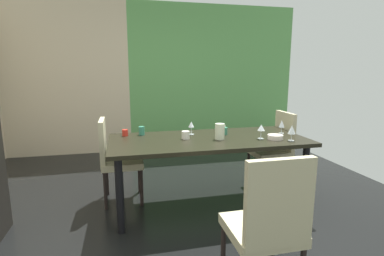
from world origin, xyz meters
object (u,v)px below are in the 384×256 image
dining_table (208,145)px  chair_head_near (268,223)px  chair_right_far (275,146)px  wine_glass_west (292,130)px  chair_left_far (115,156)px  pitcher_front (220,131)px  wine_glass_south (191,125)px  cup_near_shelf (224,131)px  wine_glass_left (282,124)px  cup_center (125,133)px  cup_near_window (186,135)px  wine_glass_north (261,128)px  serving_bowl_corner (275,137)px  cup_rear (142,131)px

dining_table → chair_head_near: size_ratio=2.10×
chair_right_far → wine_glass_west: (-0.18, -0.64, 0.34)m
chair_left_far → pitcher_front: 1.20m
chair_left_far → wine_glass_south: chair_left_far is taller
wine_glass_west → cup_near_shelf: wine_glass_west is taller
wine_glass_left → cup_near_shelf: size_ratio=1.86×
cup_center → cup_near_window: 0.69m
pitcher_front → chair_head_near: bearing=-95.9°
wine_glass_north → cup_center: (-1.39, 0.48, -0.08)m
cup_center → wine_glass_south: bearing=-7.8°
wine_glass_left → serving_bowl_corner: size_ratio=0.96×
wine_glass_left → cup_rear: wine_glass_left is taller
chair_left_far → wine_glass_south: (0.85, -0.10, 0.33)m
dining_table → wine_glass_west: (0.80, -0.31, 0.19)m
wine_glass_west → wine_glass_left: 0.37m
wine_glass_south → pitcher_front: (0.24, -0.29, -0.02)m
dining_table → cup_near_shelf: cup_near_shelf is taller
chair_left_far → wine_glass_left: size_ratio=6.15×
cup_center → chair_right_far: bearing=0.1°
wine_glass_west → wine_glass_north: wine_glass_west is taller
cup_center → pitcher_front: bearing=-22.1°
chair_head_near → cup_near_shelf: 1.62m
wine_glass_north → dining_table: bearing=163.7°
chair_left_far → cup_near_shelf: chair_left_far is taller
chair_right_far → chair_head_near: bearing=150.1°
cup_near_shelf → chair_right_far: bearing=14.0°
chair_left_far → chair_right_far: 1.96m
wine_glass_north → cup_rear: 1.31m
serving_bowl_corner → cup_near_shelf: cup_near_shelf is taller
cup_center → pitcher_front: size_ratio=0.42×
wine_glass_left → cup_rear: (-1.56, 0.28, -0.06)m
chair_head_near → wine_glass_north: (0.57, 1.28, 0.33)m
dining_table → cup_near_window: 0.27m
chair_right_far → cup_center: size_ratio=13.61×
dining_table → chair_left_far: size_ratio=2.19×
wine_glass_west → cup_rear: (-1.48, 0.64, -0.07)m
wine_glass_west → cup_near_shelf: bearing=141.8°
cup_center → cup_near_window: cup_near_window is taller
chair_left_far → cup_near_window: chair_left_far is taller
wine_glass_left → wine_glass_north: 0.41m
chair_head_near → wine_glass_south: chair_head_near is taller
serving_bowl_corner → cup_near_window: (-0.91, 0.24, 0.02)m
wine_glass_north → cup_rear: size_ratio=1.59×
cup_near_window → cup_center: bearing=154.1°
chair_right_far → cup_rear: bearing=90.0°
chair_right_far → serving_bowl_corner: bearing=149.9°
chair_left_far → serving_bowl_corner: chair_left_far is taller
cup_near_shelf → wine_glass_north: bearing=-43.7°
wine_glass_west → chair_right_far: bearing=73.9°
chair_head_near → wine_glass_north: bearing=66.1°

